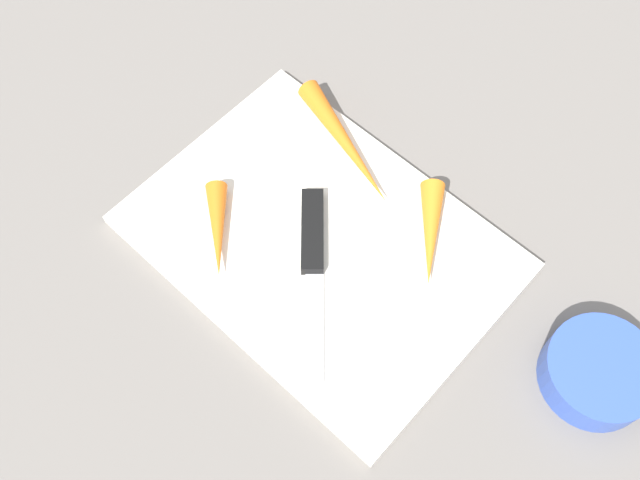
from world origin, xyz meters
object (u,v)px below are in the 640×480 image
at_px(small_bowl, 598,372).
at_px(carrot_shortest, 218,230).
at_px(cutting_board, 320,243).
at_px(carrot_medium, 431,233).
at_px(knife, 315,241).
at_px(carrot_longest, 346,143).

bearing_deg(small_bowl, carrot_shortest, -159.40).
relative_size(cutting_board, carrot_medium, 3.25).
distance_m(knife, small_bowl, 0.29).
distance_m(carrot_medium, carrot_shortest, 0.21).
height_order(cutting_board, knife, knife).
height_order(cutting_board, carrot_longest, carrot_longest).
bearing_deg(carrot_medium, carrot_shortest, -85.03).
height_order(knife, carrot_longest, carrot_longest).
distance_m(cutting_board, carrot_shortest, 0.10).
bearing_deg(carrot_longest, small_bowl, 13.36).
distance_m(cutting_board, knife, 0.01).
distance_m(knife, carrot_shortest, 0.10).
distance_m(carrot_shortest, small_bowl, 0.38).
distance_m(knife, carrot_longest, 0.12).
distance_m(carrot_longest, carrot_medium, 0.13).
bearing_deg(cutting_board, small_bowl, 13.99).
bearing_deg(small_bowl, knife, -164.84).
bearing_deg(knife, carrot_shortest, -95.56).
height_order(cutting_board, carrot_medium, carrot_medium).
relative_size(carrot_medium, small_bowl, 1.10).
bearing_deg(cutting_board, carrot_longest, 118.66).
bearing_deg(knife, carrot_medium, 92.39).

